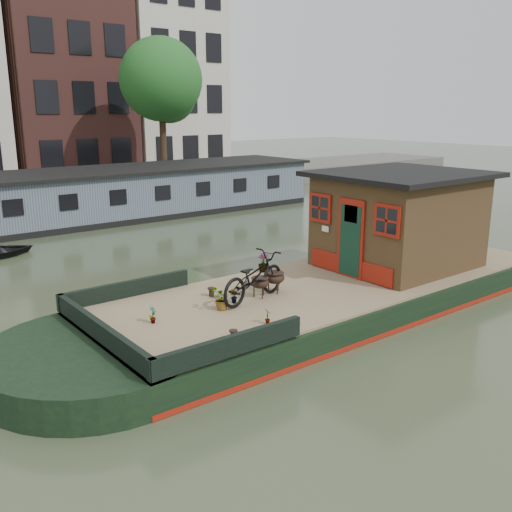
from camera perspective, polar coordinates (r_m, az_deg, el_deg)
ground at (r=13.90m, az=8.01°, el=-4.95°), size 120.00×120.00×0.00m
houseboat_hull at (r=12.93m, az=3.92°, el=-5.06°), size 14.01×4.02×0.60m
houseboat_deck at (r=13.70m, az=8.10°, el=-2.49°), size 11.80×3.80×0.05m
bow_bulwark at (r=10.75m, az=-11.12°, el=-6.34°), size 3.00×4.00×0.35m
cabin at (r=15.03m, az=14.09°, el=3.65°), size 4.00×3.50×2.42m
bicycle at (r=12.01m, az=-0.25°, el=-2.16°), size 2.01×1.09×1.00m
potted_plant_a at (r=11.02m, az=-10.29°, el=-5.76°), size 0.22×0.22×0.35m
potted_plant_b at (r=11.96m, az=-2.29°, el=-4.05°), size 0.20×0.20×0.29m
potted_plant_c at (r=11.53m, az=-3.46°, el=-4.34°), size 0.54×0.52×0.46m
potted_plant_d at (r=14.19m, az=0.74°, el=-0.66°), size 0.36×0.36×0.47m
potted_plant_e at (r=10.82m, az=1.18°, el=-6.02°), size 0.15×0.19×0.31m
brazier_front at (r=12.60m, az=1.89°, el=-2.65°), size 0.54×0.54×0.46m
brazier_rear at (r=12.29m, az=0.40°, el=-3.15°), size 0.54×0.54×0.44m
bollard_port at (r=12.42m, az=-4.47°, el=-3.60°), size 0.17×0.17×0.19m
bollard_stbd at (r=10.14m, az=-2.27°, el=-7.88°), size 0.15×0.15×0.18m
far_houseboat at (r=25.18m, az=-15.52°, el=5.72°), size 20.40×4.40×2.11m
quay at (r=31.30m, az=-20.13°, el=6.04°), size 60.00×6.00×0.90m
tree_right at (r=32.19m, az=-9.31°, el=16.66°), size 4.40×4.40×7.40m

